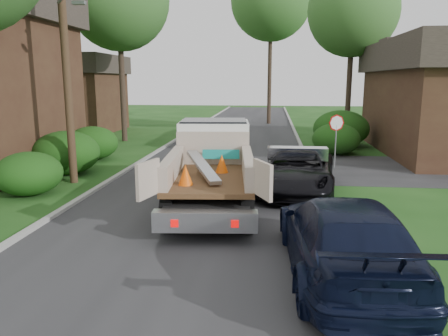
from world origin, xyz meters
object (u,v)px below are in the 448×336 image
black_pickup (297,171)px  navy_suv (344,237)px  utility_pole (65,48)px  house_left_far (70,93)px  stop_sign (336,130)px  tree_right_far (353,11)px  tree_left_far (119,0)px  tree_center_far (271,0)px  flatbed_truck (213,158)px

black_pickup → navy_suv: navy_suv is taller
utility_pole → house_left_far: utility_pole is taller
stop_sign → tree_right_far: (2.30, 11.00, 6.70)m
tree_left_far → tree_center_far: bearing=53.8°
tree_right_far → flatbed_truck: size_ratio=1.63×
navy_suv → tree_center_far: bearing=-89.7°
flatbed_truck → navy_suv: (3.47, -5.64, -0.58)m
stop_sign → tree_right_far: tree_right_far is taller
stop_sign → black_pickup: (-1.96, -4.50, -1.01)m
flatbed_truck → tree_center_far: bearing=81.3°
tree_right_far → tree_center_far: size_ratio=0.79×
utility_pole → stop_sign: bearing=20.6°
black_pickup → tree_right_far: bearing=81.2°
house_left_far → navy_suv: (17.30, -24.50, -2.22)m
tree_right_far → navy_suv: (-3.70, -22.50, -7.64)m
tree_left_far → black_pickup: tree_left_far is taller
house_left_far → flatbed_truck: bearing=-53.8°
house_left_far → black_pickup: house_left_far is taller
stop_sign → tree_center_far: (-3.20, 21.00, 9.20)m
flatbed_truck → black_pickup: flatbed_truck is taller
house_left_far → black_pickup: size_ratio=1.36×
tree_left_far → tree_right_far: bearing=11.3°
tree_center_far → tree_right_far: bearing=-61.2°
tree_left_far → tree_right_far: tree_left_far is taller
tree_right_far → flatbed_truck: (-7.17, -16.86, -7.07)m
stop_sign → navy_suv: bearing=-96.9°
stop_sign → tree_left_far: bearing=147.8°
tree_right_far → flatbed_truck: 19.64m
tree_left_far → flatbed_truck: tree_left_far is taller
black_pickup → navy_suv: bearing=-78.9°
house_left_far → tree_center_far: bearing=27.3°
house_left_far → tree_center_far: (15.50, 8.00, 7.93)m
utility_pole → tree_center_far: 26.75m
utility_pole → tree_left_far: (-2.02, 12.02, 3.81)m
tree_center_far → flatbed_truck: 28.57m
tree_center_far → black_pickup: bearing=-87.2°
utility_pole → tree_left_far: bearing=99.5°
black_pickup → navy_suv: (0.56, -7.00, 0.06)m
house_left_far → black_pickup: 24.32m
house_left_far → tree_left_far: (6.00, -5.00, 5.93)m
tree_left_far → flatbed_truck: 17.63m
stop_sign → black_pickup: size_ratio=0.45×
stop_sign → flatbed_truck: size_ratio=0.35×
tree_right_far → tree_center_far: tree_center_far is taller
tree_right_far → flatbed_truck: tree_right_far is taller
utility_pole → flatbed_truck: (5.81, -1.85, -3.76)m
utility_pole → navy_suv: size_ratio=1.74×
utility_pole → flatbed_truck: size_ratio=1.41×
tree_left_far → utility_pole: bearing=-80.5°
utility_pole → house_left_far: (-8.02, 17.02, -2.12)m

